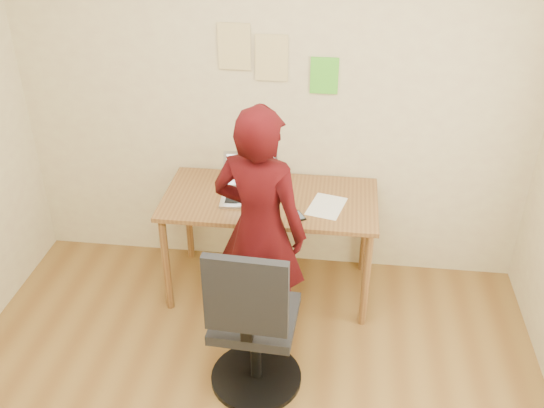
# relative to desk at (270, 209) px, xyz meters

# --- Properties ---
(room) EXTENTS (3.58, 3.58, 2.78)m
(room) POSITION_rel_desk_xyz_m (-0.03, -1.38, 0.70)
(room) COLOR brown
(room) RESTS_ON ground
(desk) EXTENTS (1.40, 0.70, 0.74)m
(desk) POSITION_rel_desk_xyz_m (0.00, 0.00, 0.00)
(desk) COLOR brown
(desk) RESTS_ON ground
(laptop) EXTENTS (0.38, 0.34, 0.26)m
(laptop) POSITION_rel_desk_xyz_m (-0.14, 0.01, 0.14)
(laptop) COLOR #A9A9B0
(laptop) RESTS_ON desk
(paper_sheet) EXTENTS (0.27, 0.33, 0.00)m
(paper_sheet) POSITION_rel_desk_xyz_m (0.37, -0.06, 0.09)
(paper_sheet) COLOR white
(paper_sheet) RESTS_ON desk
(phone) EXTENTS (0.11, 0.13, 0.01)m
(phone) POSITION_rel_desk_xyz_m (0.20, -0.21, 0.09)
(phone) COLOR black
(phone) RESTS_ON desk
(wall_note_left) EXTENTS (0.21, 0.00, 0.30)m
(wall_note_left) POSITION_rel_desk_xyz_m (-0.27, 0.36, 0.97)
(wall_note_left) COLOR #DDC684
(wall_note_left) RESTS_ON room
(wall_note_mid) EXTENTS (0.21, 0.00, 0.30)m
(wall_note_mid) POSITION_rel_desk_xyz_m (-0.04, 0.36, 0.91)
(wall_note_mid) COLOR #DDC684
(wall_note_mid) RESTS_ON room
(wall_note_right) EXTENTS (0.18, 0.00, 0.24)m
(wall_note_right) POSITION_rel_desk_xyz_m (0.30, 0.36, 0.80)
(wall_note_right) COLOR #54CF2E
(wall_note_right) RESTS_ON room
(office_chair) EXTENTS (0.53, 0.53, 1.03)m
(office_chair) POSITION_rel_desk_xyz_m (0.02, -0.94, -0.21)
(office_chair) COLOR black
(office_chair) RESTS_ON ground
(person) EXTENTS (0.66, 0.52, 1.57)m
(person) POSITION_rel_desk_xyz_m (-0.00, -0.47, 0.13)
(person) COLOR #39070A
(person) RESTS_ON ground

